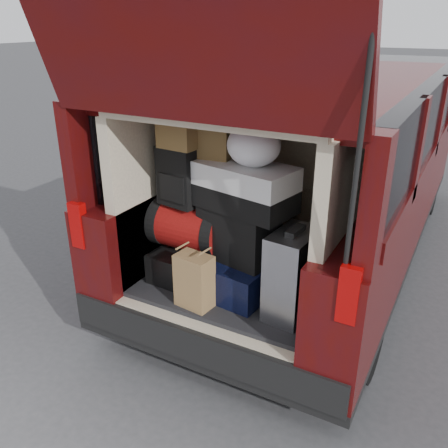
{
  "coord_description": "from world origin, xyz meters",
  "views": [
    {
      "loc": [
        1.25,
        -2.3,
        2.22
      ],
      "look_at": [
        -0.1,
        0.2,
        0.98
      ],
      "focal_mm": 38.0,
      "sensor_mm": 36.0,
      "label": 1
    }
  ],
  "objects_px": {
    "red_duffel": "(189,226)",
    "black_soft_case": "(239,233)",
    "silver_roller": "(293,274)",
    "black_hardshell": "(189,261)",
    "twotone_duffel": "(243,187)",
    "kraft_bag": "(194,281)",
    "navy_hardshell": "(242,274)",
    "backpack": "(179,176)"
  },
  "relations": [
    {
      "from": "red_duffel",
      "to": "black_soft_case",
      "type": "height_order",
      "value": "black_soft_case"
    },
    {
      "from": "silver_roller",
      "to": "black_soft_case",
      "type": "relative_size",
      "value": 1.14
    },
    {
      "from": "black_hardshell",
      "to": "twotone_duffel",
      "type": "distance_m",
      "value": 0.74
    },
    {
      "from": "kraft_bag",
      "to": "twotone_duffel",
      "type": "xyz_separation_m",
      "value": [
        0.17,
        0.33,
        0.54
      ]
    },
    {
      "from": "black_hardshell",
      "to": "red_duffel",
      "type": "height_order",
      "value": "red_duffel"
    },
    {
      "from": "black_hardshell",
      "to": "navy_hardshell",
      "type": "bearing_deg",
      "value": 1.84
    },
    {
      "from": "silver_roller",
      "to": "red_duffel",
      "type": "bearing_deg",
      "value": 177.55
    },
    {
      "from": "twotone_duffel",
      "to": "black_hardshell",
      "type": "bearing_deg",
      "value": -166.8
    },
    {
      "from": "kraft_bag",
      "to": "red_duffel",
      "type": "bearing_deg",
      "value": 133.01
    },
    {
      "from": "silver_roller",
      "to": "backpack",
      "type": "xyz_separation_m",
      "value": [
        -0.84,
        0.09,
        0.46
      ]
    },
    {
      "from": "navy_hardshell",
      "to": "black_soft_case",
      "type": "bearing_deg",
      "value": 174.24
    },
    {
      "from": "black_hardshell",
      "to": "backpack",
      "type": "bearing_deg",
      "value": -135.57
    },
    {
      "from": "red_duffel",
      "to": "backpack",
      "type": "relative_size",
      "value": 1.3
    },
    {
      "from": "red_duffel",
      "to": "twotone_duffel",
      "type": "xyz_separation_m",
      "value": [
        0.4,
        0.01,
        0.35
      ]
    },
    {
      "from": "kraft_bag",
      "to": "backpack",
      "type": "xyz_separation_m",
      "value": [
        -0.28,
        0.29,
        0.56
      ]
    },
    {
      "from": "black_soft_case",
      "to": "backpack",
      "type": "relative_size",
      "value": 1.23
    },
    {
      "from": "backpack",
      "to": "red_duffel",
      "type": "bearing_deg",
      "value": 49.64
    },
    {
      "from": "kraft_bag",
      "to": "red_duffel",
      "type": "distance_m",
      "value": 0.45
    },
    {
      "from": "backpack",
      "to": "kraft_bag",
      "type": "bearing_deg",
      "value": -37.21
    },
    {
      "from": "navy_hardshell",
      "to": "kraft_bag",
      "type": "xyz_separation_m",
      "value": [
        -0.17,
        -0.31,
        0.06
      ]
    },
    {
      "from": "backpack",
      "to": "twotone_duffel",
      "type": "xyz_separation_m",
      "value": [
        0.44,
        0.04,
        -0.01
      ]
    },
    {
      "from": "kraft_bag",
      "to": "twotone_duffel",
      "type": "bearing_deg",
      "value": 70.37
    },
    {
      "from": "black_hardshell",
      "to": "backpack",
      "type": "relative_size",
      "value": 1.33
    },
    {
      "from": "kraft_bag",
      "to": "red_duffel",
      "type": "xyz_separation_m",
      "value": [
        -0.24,
        0.33,
        0.2
      ]
    },
    {
      "from": "black_soft_case",
      "to": "twotone_duffel",
      "type": "distance_m",
      "value": 0.32
    },
    {
      "from": "backpack",
      "to": "navy_hardshell",
      "type": "bearing_deg",
      "value": 12.28
    },
    {
      "from": "kraft_bag",
      "to": "black_soft_case",
      "type": "height_order",
      "value": "black_soft_case"
    },
    {
      "from": "red_duffel",
      "to": "black_soft_case",
      "type": "relative_size",
      "value": 1.06
    },
    {
      "from": "navy_hardshell",
      "to": "twotone_duffel",
      "type": "bearing_deg",
      "value": 116.61
    },
    {
      "from": "black_hardshell",
      "to": "black_soft_case",
      "type": "height_order",
      "value": "black_soft_case"
    },
    {
      "from": "twotone_duffel",
      "to": "kraft_bag",
      "type": "bearing_deg",
      "value": -104.78
    },
    {
      "from": "black_soft_case",
      "to": "silver_roller",
      "type": "bearing_deg",
      "value": -3.99
    },
    {
      "from": "black_hardshell",
      "to": "twotone_duffel",
      "type": "relative_size",
      "value": 0.81
    },
    {
      "from": "silver_roller",
      "to": "backpack",
      "type": "height_order",
      "value": "backpack"
    },
    {
      "from": "black_hardshell",
      "to": "kraft_bag",
      "type": "height_order",
      "value": "kraft_bag"
    },
    {
      "from": "black_hardshell",
      "to": "navy_hardshell",
      "type": "distance_m",
      "value": 0.41
    },
    {
      "from": "red_duffel",
      "to": "backpack",
      "type": "bearing_deg",
      "value": -139.42
    },
    {
      "from": "backpack",
      "to": "twotone_duffel",
      "type": "bearing_deg",
      "value": 14.33
    },
    {
      "from": "kraft_bag",
      "to": "navy_hardshell",
      "type": "bearing_deg",
      "value": 68.43
    },
    {
      "from": "silver_roller",
      "to": "kraft_bag",
      "type": "xyz_separation_m",
      "value": [
        -0.56,
        -0.2,
        -0.1
      ]
    },
    {
      "from": "backpack",
      "to": "black_soft_case",
      "type": "bearing_deg",
      "value": 13.38
    },
    {
      "from": "kraft_bag",
      "to": "backpack",
      "type": "height_order",
      "value": "backpack"
    }
  ]
}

